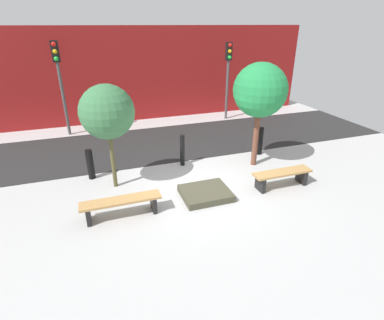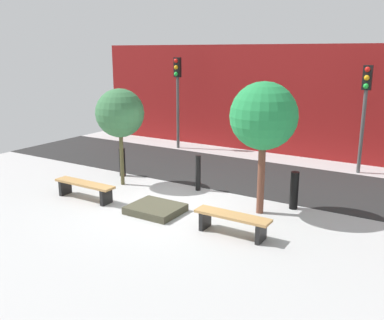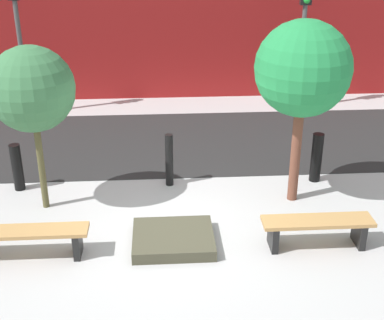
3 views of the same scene
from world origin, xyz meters
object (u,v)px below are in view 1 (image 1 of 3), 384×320
tree_behind_left_bench (107,112)px  bollard_center (260,141)px  traffic_light_west (59,72)px  bench_right (282,176)px  bench_left (121,204)px  bollard_left (182,150)px  traffic_light_mid_west (228,67)px  planter_bed (206,193)px  tree_behind_right_bench (260,91)px  bollard_far_left (90,164)px

tree_behind_left_bench → bollard_center: (5.11, 0.73, -1.69)m
tree_behind_left_bench → traffic_light_west: 5.32m
tree_behind_left_bench → bench_right: bearing=-19.3°
bollard_center → traffic_light_west: bearing=145.8°
bench_left → bollard_center: bearing=24.1°
bollard_left → traffic_light_mid_west: bearing=50.6°
bench_left → traffic_light_west: bearing=101.5°
traffic_light_mid_west → planter_bed: bearing=-119.1°
bollard_left → bollard_center: size_ratio=1.06×
bench_left → traffic_light_mid_west: (5.85, 6.69, 2.09)m
planter_bed → bollard_center: bearing=36.1°
traffic_light_mid_west → bench_left: bearing=-131.2°
bench_right → traffic_light_west: 9.16m
bench_right → tree_behind_right_bench: 2.61m
bollard_far_left → traffic_light_west: traffic_light_west is taller
planter_bed → tree_behind_right_bench: bearing=31.4°
tree_behind_right_bench → bollard_left: size_ratio=3.13×
traffic_light_west → planter_bed: bearing=-60.9°
bollard_far_left → bollard_left: 2.87m
bench_right → planter_bed: bench_right is taller
bollard_left → bollard_center: 2.87m
planter_bed → bollard_far_left: bollard_far_left is taller
traffic_light_mid_west → tree_behind_left_bench: bearing=-138.8°
bench_left → bollard_far_left: bearing=105.2°
planter_bed → bollard_center: size_ratio=1.30×
bench_right → tree_behind_left_bench: tree_behind_left_bench is taller
tree_behind_right_bench → bollard_far_left: bearing=171.9°
bench_left → bollard_center: 5.60m
bench_right → tree_behind_right_bench: size_ratio=0.53×
tree_behind_left_bench → bollard_left: size_ratio=2.78×
bollard_far_left → traffic_light_west: 4.93m
planter_bed → bollard_left: bearing=90.0°
bollard_center → bollard_left: bearing=180.0°
tree_behind_right_bench → bollard_far_left: tree_behind_right_bench is taller
bollard_far_left → bollard_center: 5.74m
tree_behind_right_bench → bollard_far_left: size_ratio=3.57×
traffic_light_west → tree_behind_left_bench: bearing=-75.1°
bollard_center → traffic_light_mid_west: traffic_light_mid_west is taller
planter_bed → bollard_left: (0.00, 2.09, 0.43)m
traffic_light_mid_west → traffic_light_west: bearing=180.0°
tree_behind_left_bench → traffic_light_west: (-1.37, 5.13, 0.37)m
traffic_light_west → bollard_far_left: bearing=-80.4°
bench_right → planter_bed: (-2.24, 0.20, -0.25)m
tree_behind_right_bench → traffic_light_west: (-5.85, 5.13, 0.12)m
tree_behind_left_bench → bollard_far_left: 1.97m
bench_left → planter_bed: 2.27m
bench_left → traffic_light_west: 7.18m
bollard_left → bollard_far_left: bearing=180.0°
bench_right → bollard_center: 2.38m
bench_right → traffic_light_mid_west: size_ratio=0.49×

